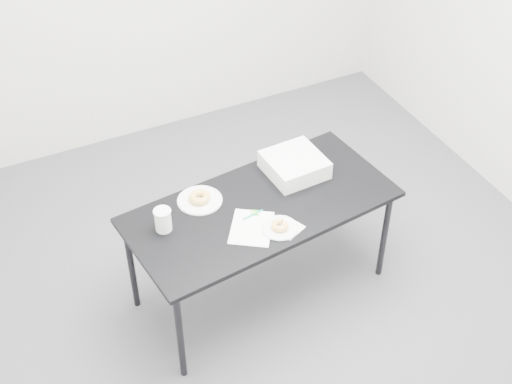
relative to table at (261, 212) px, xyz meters
name	(u,v)px	position (x,y,z in m)	size (l,w,h in m)	color
floor	(262,294)	(-0.01, -0.05, -0.65)	(4.00, 4.00, 0.00)	#47464B
table	(261,212)	(0.00, 0.00, 0.00)	(1.61, 0.90, 0.70)	black
scorecard	(251,228)	(-0.13, -0.14, 0.05)	(0.22, 0.28, 0.00)	white
logo_patch	(255,213)	(-0.06, -0.05, 0.06)	(0.05, 0.05, 0.00)	#39922A
pen	(253,215)	(-0.08, -0.06, 0.06)	(0.01, 0.01, 0.13)	#0E9A8D
napkin	(288,228)	(0.05, -0.23, 0.05)	(0.14, 0.14, 0.00)	white
plate_near	(280,228)	(0.01, -0.22, 0.06)	(0.20, 0.20, 0.01)	white
donut_near	(280,225)	(0.01, -0.22, 0.08)	(0.10, 0.10, 0.03)	gold
plate_far	(200,200)	(-0.30, 0.19, 0.06)	(0.26, 0.26, 0.01)	white
donut_far	(200,197)	(-0.30, 0.19, 0.08)	(0.12, 0.12, 0.04)	gold
coffee_cup	(163,220)	(-0.56, 0.06, 0.12)	(0.09, 0.09, 0.14)	white
cup_lid	(290,153)	(0.37, 0.36, 0.06)	(0.08, 0.08, 0.01)	white
bakery_box	(294,165)	(0.31, 0.18, 0.11)	(0.33, 0.33, 0.11)	white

